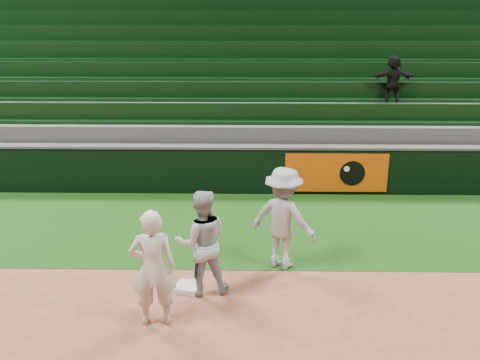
# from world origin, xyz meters

# --- Properties ---
(ground) EXTENTS (70.00, 70.00, 0.00)m
(ground) POSITION_xyz_m (0.00, 0.00, 0.00)
(ground) COLOR brown
(ground) RESTS_ON ground
(foul_grass) EXTENTS (36.00, 4.20, 0.01)m
(foul_grass) POSITION_xyz_m (0.00, 3.00, 0.00)
(foul_grass) COLOR #11370D
(foul_grass) RESTS_ON ground
(first_base) EXTENTS (0.48, 0.48, 0.09)m
(first_base) POSITION_xyz_m (-0.26, 0.21, 0.05)
(first_base) COLOR white
(first_base) RESTS_ON ground
(first_baseman) EXTENTS (0.74, 0.54, 1.88)m
(first_baseman) POSITION_xyz_m (-0.64, -0.80, 0.94)
(first_baseman) COLOR silver
(first_baseman) RESTS_ON ground
(baserunner) EXTENTS (1.02, 0.86, 1.84)m
(baserunner) POSITION_xyz_m (0.00, 0.15, 0.92)
(baserunner) COLOR #A8ABB3
(baserunner) RESTS_ON ground
(base_coach) EXTENTS (1.43, 1.20, 1.92)m
(base_coach) POSITION_xyz_m (1.42, 1.10, 0.97)
(base_coach) COLOR #A1A2AE
(base_coach) RESTS_ON foul_grass
(field_wall) EXTENTS (36.00, 0.45, 1.25)m
(field_wall) POSITION_xyz_m (0.03, 5.20, 0.63)
(field_wall) COLOR black
(field_wall) RESTS_ON ground
(stadium_seating) EXTENTS (36.00, 5.95, 4.85)m
(stadium_seating) POSITION_xyz_m (0.00, 8.97, 1.70)
(stadium_seating) COLOR #3E3F41
(stadium_seating) RESTS_ON ground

